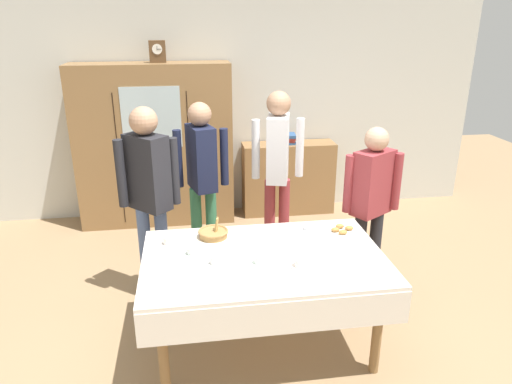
{
  "coord_description": "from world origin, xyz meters",
  "views": [
    {
      "loc": [
        -0.5,
        -3.2,
        2.41
      ],
      "look_at": [
        0.0,
        0.2,
        1.12
      ],
      "focal_mm": 33.01,
      "sensor_mm": 36.0,
      "label": 1
    }
  ],
  "objects": [
    {
      "name": "bread_basket",
      "position": [
        -0.34,
        0.17,
        0.81
      ],
      "size": [
        0.24,
        0.24,
        0.16
      ],
      "color": "#9E7542",
      "rests_on": "dining_table"
    },
    {
      "name": "wall_cabinet",
      "position": [
        -0.9,
        2.35,
        0.96
      ],
      "size": [
        1.82,
        0.46,
        1.92
      ],
      "color": "olive",
      "rests_on": "ground"
    },
    {
      "name": "person_beside_shelf",
      "position": [
        -0.39,
        1.16,
        1.02
      ],
      "size": [
        0.52,
        0.4,
        1.67
      ],
      "color": "#33704C",
      "rests_on": "ground"
    },
    {
      "name": "tea_cup_far_right",
      "position": [
        -0.35,
        -0.27,
        0.8
      ],
      "size": [
        0.13,
        0.13,
        0.06
      ],
      "color": "white",
      "rests_on": "dining_table"
    },
    {
      "name": "dining_table",
      "position": [
        0.0,
        -0.24,
        0.68
      ],
      "size": [
        1.76,
        1.12,
        0.77
      ],
      "color": "olive",
      "rests_on": "ground"
    },
    {
      "name": "tea_cup_near_right",
      "position": [
        -0.69,
        0.08,
        0.8
      ],
      "size": [
        0.13,
        0.13,
        0.06
      ],
      "color": "white",
      "rests_on": "dining_table"
    },
    {
      "name": "person_behind_table_left",
      "position": [
        -0.85,
        0.64,
        1.06
      ],
      "size": [
        0.52,
        0.4,
        1.74
      ],
      "color": "slate",
      "rests_on": "ground"
    },
    {
      "name": "tea_cup_front_edge",
      "position": [
        0.22,
        -0.39,
        0.8
      ],
      "size": [
        0.13,
        0.13,
        0.06
      ],
      "color": "white",
      "rests_on": "dining_table"
    },
    {
      "name": "tea_cup_mid_left",
      "position": [
        0.44,
        0.18,
        0.8
      ],
      "size": [
        0.13,
        0.13,
        0.06
      ],
      "color": "white",
      "rests_on": "dining_table"
    },
    {
      "name": "ground_plane",
      "position": [
        0.0,
        0.0,
        0.0
      ],
      "size": [
        12.0,
        12.0,
        0.0
      ],
      "primitive_type": "plane",
      "color": "#997A56",
      "rests_on": "ground"
    },
    {
      "name": "spoon_near_right",
      "position": [
        -0.04,
        -0.56,
        0.77
      ],
      "size": [
        0.12,
        0.02,
        0.01
      ],
      "color": "silver",
      "rests_on": "dining_table"
    },
    {
      "name": "person_near_right_end",
      "position": [
        0.36,
        1.18,
        1.08
      ],
      "size": [
        0.52,
        0.4,
        1.75
      ],
      "color": "#933338",
      "rests_on": "ground"
    },
    {
      "name": "bookshelf_low",
      "position": [
        0.74,
        2.41,
        0.46
      ],
      "size": [
        1.16,
        0.35,
        0.92
      ],
      "color": "olive",
      "rests_on": "ground"
    },
    {
      "name": "book_stack",
      "position": [
        0.74,
        2.4,
        0.98
      ],
      "size": [
        0.18,
        0.23,
        0.12
      ],
      "color": "#2D5184",
      "rests_on": "bookshelf_low"
    },
    {
      "name": "pastry_plate",
      "position": [
        0.69,
        0.1,
        0.79
      ],
      "size": [
        0.28,
        0.28,
        0.05
      ],
      "color": "white",
      "rests_on": "dining_table"
    },
    {
      "name": "tea_cup_mid_right",
      "position": [
        -0.05,
        -0.31,
        0.8
      ],
      "size": [
        0.13,
        0.13,
        0.06
      ],
      "color": "silver",
      "rests_on": "dining_table"
    },
    {
      "name": "person_behind_table_right",
      "position": [
        1.07,
        0.47,
        0.93
      ],
      "size": [
        0.52,
        0.36,
        1.54
      ],
      "color": "#232328",
      "rests_on": "ground"
    },
    {
      "name": "tea_cup_near_left",
      "position": [
        -0.51,
        -0.11,
        0.8
      ],
      "size": [
        0.13,
        0.13,
        0.06
      ],
      "color": "silver",
      "rests_on": "dining_table"
    },
    {
      "name": "spoon_far_right",
      "position": [
        0.02,
        0.13,
        0.77
      ],
      "size": [
        0.12,
        0.02,
        0.01
      ],
      "color": "silver",
      "rests_on": "dining_table"
    },
    {
      "name": "back_wall",
      "position": [
        0.0,
        2.65,
        1.35
      ],
      "size": [
        6.4,
        0.1,
        2.7
      ],
      "primitive_type": "cube",
      "color": "silver",
      "rests_on": "ground"
    },
    {
      "name": "mantel_clock",
      "position": [
        -0.79,
        2.35,
        2.04
      ],
      "size": [
        0.18,
        0.11,
        0.24
      ],
      "color": "brown",
      "rests_on": "wall_cabinet"
    }
  ]
}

